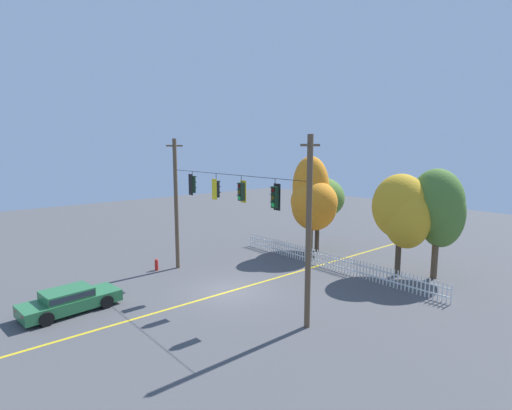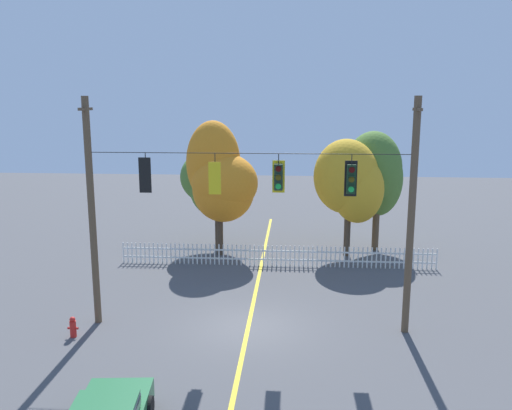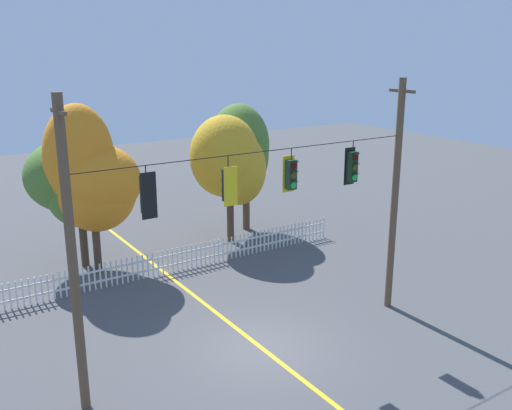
{
  "view_description": "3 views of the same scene",
  "coord_description": "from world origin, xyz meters",
  "views": [
    {
      "loc": [
        16.81,
        -12.4,
        7.82
      ],
      "look_at": [
        0.65,
        1.34,
        4.73
      ],
      "focal_mm": 27.94,
      "sensor_mm": 36.0,
      "label": 1
    },
    {
      "loc": [
        1.63,
        -18.11,
        8.18
      ],
      "look_at": [
        0.19,
        1.33,
        4.31
      ],
      "focal_mm": 36.98,
      "sensor_mm": 36.0,
      "label": 2
    },
    {
      "loc": [
        -9.04,
        -13.55,
        9.37
      ],
      "look_at": [
        0.29,
        0.77,
        4.55
      ],
      "focal_mm": 39.79,
      "sensor_mm": 36.0,
      "label": 3
    }
  ],
  "objects": [
    {
      "name": "autumn_maple_near_fence",
      "position": [
        -2.74,
        10.31,
        3.89
      ],
      "size": [
        3.81,
        3.85,
        5.61
      ],
      "color": "#473828",
      "rests_on": "ground"
    },
    {
      "name": "traffic_signal_northbound_secondary",
      "position": [
        1.07,
        0.01,
        5.58
      ],
      "size": [
        0.43,
        0.38,
        1.38
      ],
      "color": "black"
    },
    {
      "name": "ground",
      "position": [
        0.0,
        0.0,
        0.0
      ],
      "size": [
        80.0,
        80.0,
        0.0
      ],
      "primitive_type": "plane",
      "color": "#4C4C4F"
    },
    {
      "name": "autumn_maple_mid",
      "position": [
        -2.27,
        9.22,
        4.1
      ],
      "size": [
        3.83,
        3.29,
        7.18
      ],
      "color": "#473828",
      "rests_on": "ground"
    },
    {
      "name": "traffic_signal_eastbound_side",
      "position": [
        -1.15,
        -0.01,
        5.54
      ],
      "size": [
        0.43,
        0.38,
        1.43
      ],
      "color": "black"
    },
    {
      "name": "fire_hydrant",
      "position": [
        -6.08,
        -1.31,
        0.37
      ],
      "size": [
        0.38,
        0.22,
        0.75
      ],
      "color": "red",
      "rests_on": "ground"
    },
    {
      "name": "white_picket_fence",
      "position": [
        0.78,
        7.35,
        0.54
      ],
      "size": [
        15.8,
        0.06,
        1.07
      ],
      "color": "white",
      "rests_on": "ground"
    },
    {
      "name": "autumn_maple_far_west",
      "position": [
        6.02,
        10.99,
        4.25
      ],
      "size": [
        3.24,
        3.1,
        6.58
      ],
      "color": "brown",
      "rests_on": "ground"
    },
    {
      "name": "signal_support_span",
      "position": [
        0.0,
        0.0,
        4.26
      ],
      "size": [
        11.59,
        1.1,
        8.35
      ],
      "color": "brown",
      "rests_on": "ground"
    },
    {
      "name": "autumn_oak_far_east",
      "position": [
        4.55,
        9.6,
        4.01
      ],
      "size": [
        3.68,
        3.21,
        6.24
      ],
      "color": "#473828",
      "rests_on": "ground"
    },
    {
      "name": "traffic_signal_southbound_primary",
      "position": [
        -3.61,
        -0.01,
        5.62
      ],
      "size": [
        0.43,
        0.38,
        1.4
      ],
      "color": "black"
    },
    {
      "name": "lane_centerline_stripe",
      "position": [
        0.0,
        0.0,
        0.0
      ],
      "size": [
        0.16,
        36.0,
        0.01
      ],
      "primitive_type": "cube",
      "color": "gold",
      "rests_on": "ground"
    },
    {
      "name": "traffic_signal_northbound_primary",
      "position": [
        3.56,
        0.01,
        5.54
      ],
      "size": [
        0.43,
        0.38,
        1.48
      ],
      "color": "black"
    }
  ]
}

